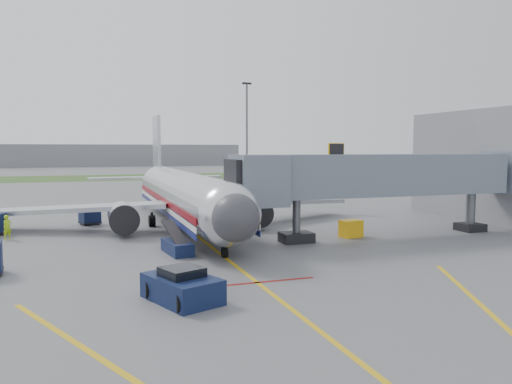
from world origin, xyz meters
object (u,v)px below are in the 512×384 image
object	(u,v)px
ramp_worker	(7,227)
belt_loader	(177,246)
airliner	(183,194)
pushback_tug	(182,287)

from	to	relation	value
ramp_worker	belt_loader	bearing A→B (deg)	-80.80
ramp_worker	airliner	bearing A→B (deg)	-30.65
belt_loader	ramp_worker	xyz separation A→B (m)	(-10.66, 8.57, 0.44)
ramp_worker	pushback_tug	bearing A→B (deg)	-105.41
airliner	ramp_worker	size ratio (longest dim) A/B	19.86
airliner	belt_loader	xyz separation A→B (m)	(-2.51, -11.21, -2.19)
pushback_tug	ramp_worker	distance (m)	20.48
airliner	ramp_worker	xyz separation A→B (m)	(-13.17, -2.64, -1.75)
belt_loader	pushback_tug	bearing A→B (deg)	-98.72
pushback_tug	airliner	bearing A→B (deg)	79.18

